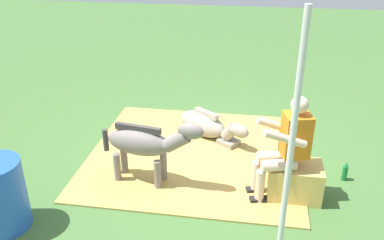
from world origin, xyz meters
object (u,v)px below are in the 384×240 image
person_seated (285,145)px  soda_bottle (345,171)px  pony_standing (145,143)px  pony_lying (207,125)px  tent_pole_left (291,147)px  hay_bale (294,181)px

person_seated → soda_bottle: size_ratio=5.03×
pony_standing → soda_bottle: pony_standing is taller
pony_standing → soda_bottle: (-2.53, -0.44, -0.44)m
pony_lying → tent_pole_left: tent_pole_left is taller
tent_pole_left → hay_bale: bearing=-101.3°
hay_bale → pony_lying: bearing=-48.2°
hay_bale → pony_standing: bearing=-0.4°
person_seated → pony_standing: size_ratio=0.98×
hay_bale → pony_lying: size_ratio=0.51×
hay_bale → pony_standing: (1.85, -0.01, 0.35)m
hay_bale → tent_pole_left: bearing=78.7°
person_seated → soda_bottle: person_seated is taller
pony_lying → tent_pole_left: bearing=113.3°
soda_bottle → tent_pole_left: bearing=59.0°
person_seated → pony_standing: person_seated is taller
person_seated → tent_pole_left: 1.12m
hay_bale → pony_standing: 1.88m
person_seated → pony_lying: (1.08, -1.41, -0.53)m
hay_bale → tent_pole_left: 1.45m
pony_standing → soda_bottle: 2.60m
pony_lying → hay_bale: bearing=131.8°
soda_bottle → tent_pole_left: tent_pole_left is taller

